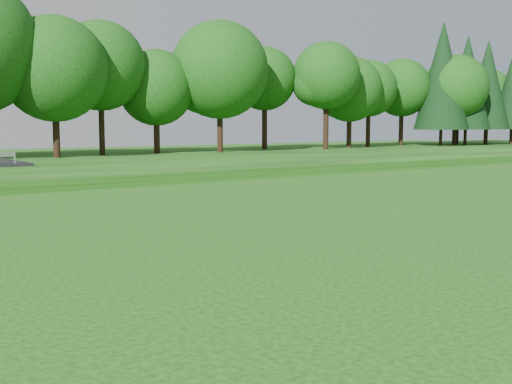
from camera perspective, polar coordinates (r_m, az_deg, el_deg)
berm at (r=49.72m, az=-7.67°, el=2.84°), size 130.00×30.00×0.60m
walking_path at (r=38.04m, az=2.44°, el=1.47°), size 130.00×1.60×0.04m
treeline at (r=53.42m, az=-9.88°, el=11.40°), size 104.00×7.00×15.00m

